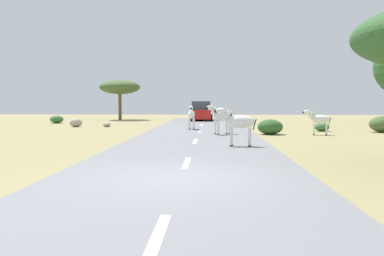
{
  "coord_description": "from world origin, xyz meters",
  "views": [
    {
      "loc": [
        0.76,
        -8.7,
        1.73
      ],
      "look_at": [
        0.02,
        6.86,
        0.7
      ],
      "focal_mm": 36.87,
      "sensor_mm": 36.0,
      "label": 1
    }
  ],
  "objects_px": {
    "bush_2": "(322,127)",
    "bush_3": "(383,124)",
    "rock_3": "(76,123)",
    "zebra_3": "(319,119)",
    "car_0": "(201,112)",
    "rock_1": "(276,128)",
    "zebra_0": "(191,115)",
    "zebra_1": "(238,122)",
    "zebra_2": "(221,116)",
    "bush_1": "(270,127)",
    "bush_0": "(57,119)",
    "rock_2": "(107,125)",
    "tree_3": "(120,87)"
  },
  "relations": [
    {
      "from": "tree_3",
      "to": "bush_1",
      "type": "height_order",
      "value": "tree_3"
    },
    {
      "from": "bush_3",
      "to": "bush_1",
      "type": "bearing_deg",
      "value": -165.16
    },
    {
      "from": "bush_1",
      "to": "bush_2",
      "type": "bearing_deg",
      "value": 35.59
    },
    {
      "from": "bush_0",
      "to": "rock_3",
      "type": "distance_m",
      "value": 5.46
    },
    {
      "from": "bush_2",
      "to": "bush_3",
      "type": "distance_m",
      "value": 3.34
    },
    {
      "from": "zebra_0",
      "to": "zebra_1",
      "type": "relative_size",
      "value": 0.98
    },
    {
      "from": "bush_1",
      "to": "rock_3",
      "type": "distance_m",
      "value": 13.79
    },
    {
      "from": "zebra_0",
      "to": "zebra_2",
      "type": "bearing_deg",
      "value": 114.83
    },
    {
      "from": "rock_1",
      "to": "rock_3",
      "type": "height_order",
      "value": "rock_3"
    },
    {
      "from": "bush_2",
      "to": "rock_3",
      "type": "xyz_separation_m",
      "value": [
        -15.92,
        3.34,
        0.04
      ]
    },
    {
      "from": "zebra_3",
      "to": "rock_3",
      "type": "xyz_separation_m",
      "value": [
        -14.99,
        6.02,
        -0.52
      ]
    },
    {
      "from": "zebra_2",
      "to": "rock_3",
      "type": "bearing_deg",
      "value": 23.67
    },
    {
      "from": "zebra_2",
      "to": "bush_1",
      "type": "bearing_deg",
      "value": -110.19
    },
    {
      "from": "rock_2",
      "to": "zebra_2",
      "type": "bearing_deg",
      "value": -40.13
    },
    {
      "from": "zebra_1",
      "to": "zebra_2",
      "type": "distance_m",
      "value": 5.51
    },
    {
      "from": "bush_2",
      "to": "bush_3",
      "type": "relative_size",
      "value": 0.54
    },
    {
      "from": "zebra_0",
      "to": "rock_3",
      "type": "relative_size",
      "value": 1.79
    },
    {
      "from": "tree_3",
      "to": "zebra_1",
      "type": "bearing_deg",
      "value": -66.72
    },
    {
      "from": "zebra_2",
      "to": "bush_0",
      "type": "height_order",
      "value": "zebra_2"
    },
    {
      "from": "bush_1",
      "to": "bush_2",
      "type": "relative_size",
      "value": 1.58
    },
    {
      "from": "rock_3",
      "to": "zebra_1",
      "type": "bearing_deg",
      "value": -48.81
    },
    {
      "from": "bush_0",
      "to": "bush_2",
      "type": "relative_size",
      "value": 1.25
    },
    {
      "from": "zebra_1",
      "to": "zebra_2",
      "type": "relative_size",
      "value": 1.03
    },
    {
      "from": "zebra_3",
      "to": "bush_1",
      "type": "relative_size",
      "value": 1.05
    },
    {
      "from": "rock_2",
      "to": "tree_3",
      "type": "bearing_deg",
      "value": 98.34
    },
    {
      "from": "bush_3",
      "to": "rock_1",
      "type": "height_order",
      "value": "bush_3"
    },
    {
      "from": "zebra_1",
      "to": "bush_2",
      "type": "distance_m",
      "value": 10.19
    },
    {
      "from": "zebra_3",
      "to": "car_0",
      "type": "bearing_deg",
      "value": 39.59
    },
    {
      "from": "zebra_2",
      "to": "bush_3",
      "type": "height_order",
      "value": "zebra_2"
    },
    {
      "from": "zebra_0",
      "to": "car_0",
      "type": "height_order",
      "value": "car_0"
    },
    {
      "from": "bush_1",
      "to": "rock_2",
      "type": "xyz_separation_m",
      "value": [
        -10.39,
        5.92,
        -0.24
      ]
    },
    {
      "from": "bush_3",
      "to": "zebra_0",
      "type": "bearing_deg",
      "value": 173.56
    },
    {
      "from": "zebra_0",
      "to": "bush_2",
      "type": "bearing_deg",
      "value": 175.21
    },
    {
      "from": "rock_3",
      "to": "bush_3",
      "type": "bearing_deg",
      "value": -11.81
    },
    {
      "from": "rock_2",
      "to": "rock_3",
      "type": "bearing_deg",
      "value": -176.11
    },
    {
      "from": "zebra_0",
      "to": "zebra_3",
      "type": "xyz_separation_m",
      "value": [
        6.82,
        -3.26,
        -0.13
      ]
    },
    {
      "from": "zebra_1",
      "to": "tree_3",
      "type": "relative_size",
      "value": 0.41
    },
    {
      "from": "bush_3",
      "to": "rock_2",
      "type": "relative_size",
      "value": 2.82
    },
    {
      "from": "zebra_2",
      "to": "bush_1",
      "type": "relative_size",
      "value": 1.17
    },
    {
      "from": "rock_2",
      "to": "car_0",
      "type": "bearing_deg",
      "value": 54.48
    },
    {
      "from": "zebra_2",
      "to": "rock_2",
      "type": "height_order",
      "value": "zebra_2"
    },
    {
      "from": "zebra_3",
      "to": "car_0",
      "type": "distance_m",
      "value": 16.42
    },
    {
      "from": "tree_3",
      "to": "bush_0",
      "type": "height_order",
      "value": "tree_3"
    },
    {
      "from": "zebra_0",
      "to": "zebra_3",
      "type": "relative_size",
      "value": 1.12
    },
    {
      "from": "car_0",
      "to": "bush_2",
      "type": "relative_size",
      "value": 5.14
    },
    {
      "from": "zebra_2",
      "to": "bush_1",
      "type": "xyz_separation_m",
      "value": [
        2.63,
        0.62,
        -0.58
      ]
    },
    {
      "from": "zebra_0",
      "to": "zebra_1",
      "type": "bearing_deg",
      "value": 103.19
    },
    {
      "from": "rock_3",
      "to": "bush_1",
      "type": "bearing_deg",
      "value": -24.75
    },
    {
      "from": "zebra_0",
      "to": "zebra_3",
      "type": "height_order",
      "value": "zebra_0"
    },
    {
      "from": "zebra_1",
      "to": "tree_3",
      "type": "height_order",
      "value": "tree_3"
    }
  ]
}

